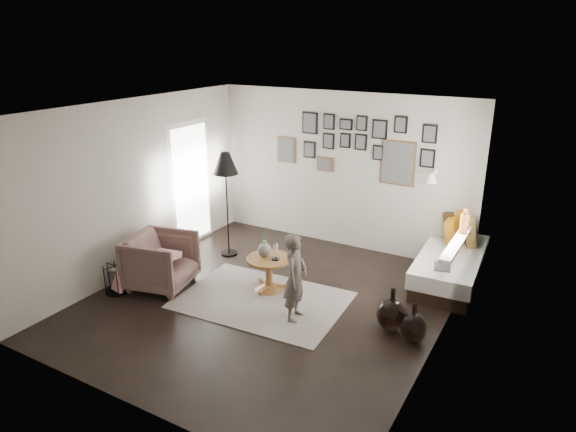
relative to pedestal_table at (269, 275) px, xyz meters
The scene contains 23 objects.
ground 0.43m from the pedestal_table, 63.70° to the right, with size 4.80×4.80×0.00m, color black.
wall_back 2.34m from the pedestal_table, 85.59° to the left, with size 4.50×4.50×0.00m, color #A9A093.
wall_front 2.93m from the pedestal_table, 86.64° to the right, with size 4.50×4.50×0.00m, color #A9A093.
wall_left 2.37m from the pedestal_table, behind, with size 4.80×4.80×0.00m, color #A9A093.
wall_right 2.66m from the pedestal_table, ahead, with size 4.80×4.80×0.00m, color #A9A093.
ceiling 2.40m from the pedestal_table, 63.70° to the right, with size 4.80×4.80×0.00m, color white.
door_left 2.40m from the pedestal_table, 157.11° to the left, with size 0.00×2.14×2.14m.
window_right 2.64m from the pedestal_table, 23.54° to the left, with size 0.15×1.32×1.30m.
gallery_wall 2.59m from the pedestal_table, 77.74° to the left, with size 2.74×0.03×1.08m.
wall_sconce 2.78m from the pedestal_table, 46.63° to the left, with size 0.18×0.36×0.16m.
rug 0.40m from the pedestal_table, 75.18° to the right, with size 2.22×1.55×0.01m, color silver.
pedestal_table is the anchor object (origin of this frame).
vase 0.41m from the pedestal_table, 165.96° to the left, with size 0.18×0.18×0.45m.
candles 0.40m from the pedestal_table, ahead, with size 0.11×0.11×0.23m.
daybed 2.72m from the pedestal_table, 37.42° to the left, with size 0.94×2.04×0.96m.
magazine_on_daybed 2.39m from the pedestal_table, 25.04° to the left, with size 0.22×0.29×0.02m, color black.
armchair 1.55m from the pedestal_table, 154.50° to the right, with size 0.84×0.86×0.79m, color brown.
armchair_cushion 1.52m from the pedestal_table, 155.74° to the right, with size 0.36×0.36×0.09m, color white.
floor_lamp 1.92m from the pedestal_table, 148.90° to the left, with size 0.40×0.40×1.72m.
magazine_basket 2.15m from the pedestal_table, 148.88° to the right, with size 0.34×0.34×0.40m.
demijohn_large 1.86m from the pedestal_table, ahead, with size 0.37×0.37×0.55m.
demijohn_small 2.18m from the pedestal_table, ahead, with size 0.33×0.33×0.50m.
child 0.93m from the pedestal_table, 35.62° to the right, with size 0.42×0.28×1.16m, color #544942.
Camera 1 is at (3.31, -5.24, 3.44)m, focal length 32.00 mm.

